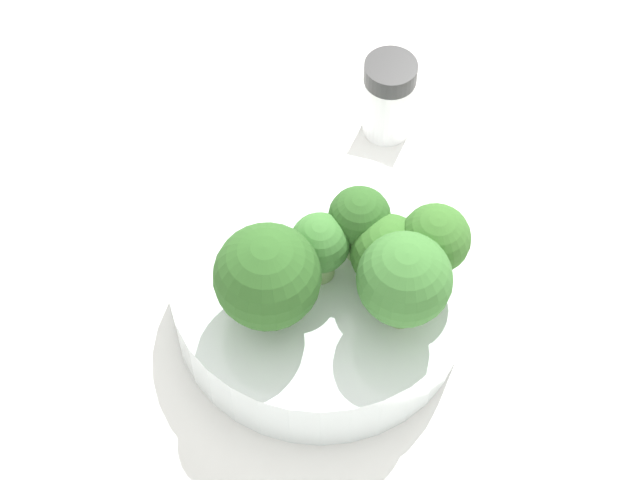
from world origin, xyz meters
TOP-DOWN VIEW (x-y plane):
  - ground_plane at (0.00, 0.00)m, footprint 3.00×3.00m
  - bowl at (0.00, 0.00)m, footprint 0.17×0.17m
  - broccoli_floret_0 at (-0.00, 0.00)m, footprint 0.03×0.03m
  - broccoli_floret_1 at (-0.03, 0.05)m, footprint 0.04×0.04m
  - broccoli_floret_2 at (0.04, -0.01)m, footprint 0.06×0.06m
  - broccoli_floret_3 at (0.00, 0.05)m, footprint 0.05×0.05m
  - broccoli_floret_4 at (-0.02, 0.03)m, footprint 0.04×0.04m
  - broccoli_floret_5 at (-0.02, 0.01)m, footprint 0.03×0.03m
  - pepper_shaker at (-0.14, -0.04)m, footprint 0.03×0.03m
  - almond_crumb_1 at (-0.09, -0.07)m, footprint 0.01×0.01m

SIDE VIEW (x-z plane):
  - ground_plane at x=0.00m, z-range 0.00..0.00m
  - almond_crumb_1 at x=-0.09m, z-range 0.00..0.01m
  - bowl at x=0.00m, z-range 0.00..0.04m
  - pepper_shaker at x=-0.14m, z-range 0.00..0.06m
  - broccoli_floret_4 at x=-0.02m, z-range 0.05..0.09m
  - broccoli_floret_0 at x=0.00m, z-range 0.05..0.09m
  - broccoli_floret_5 at x=-0.02m, z-range 0.05..0.10m
  - broccoli_floret_1 at x=-0.03m, z-range 0.05..0.11m
  - broccoli_floret_2 at x=0.04m, z-range 0.05..0.11m
  - broccoli_floret_3 at x=0.00m, z-range 0.05..0.11m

